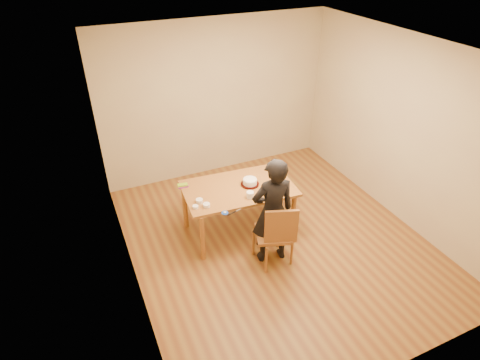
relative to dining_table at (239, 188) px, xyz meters
name	(u,v)px	position (x,y,z in m)	size (l,w,h in m)	color
room_shell	(269,148)	(0.39, -0.12, 0.62)	(4.00, 4.50, 2.70)	brown
dining_table	(239,188)	(0.00, 0.00, 0.00)	(1.54, 0.92, 0.04)	brown
dining_chair	(273,233)	(0.15, -0.78, -0.28)	(0.44, 0.44, 0.04)	brown
cake_plate	(250,184)	(0.17, 0.00, 0.03)	(0.26, 0.26, 0.02)	red
cake	(250,182)	(0.17, 0.00, 0.07)	(0.20, 0.20, 0.06)	white
frosting_dome	(250,179)	(0.17, 0.00, 0.12)	(0.20, 0.20, 0.03)	white
frosting_tub	(250,195)	(0.04, -0.29, 0.06)	(0.10, 0.10, 0.09)	white
frosting_lid	(225,213)	(-0.40, -0.47, 0.02)	(0.09, 0.09, 0.01)	#183CA0
frosting_dollop	(225,212)	(-0.40, -0.47, 0.04)	(0.04, 0.04, 0.02)	white
ramekin_green	(206,205)	(-0.57, -0.24, 0.04)	(0.09, 0.09, 0.04)	white
ramekin_yellow	(199,201)	(-0.62, -0.11, 0.04)	(0.09, 0.09, 0.04)	white
ramekin_multi	(195,207)	(-0.71, -0.22, 0.04)	(0.08, 0.08, 0.04)	white
candy_box_pink	(183,186)	(-0.71, 0.33, 0.03)	(0.14, 0.07, 0.02)	#C12D82
candy_box_green	(183,185)	(-0.71, 0.33, 0.05)	(0.14, 0.07, 0.02)	#3E951B
spatula	(232,213)	(-0.33, -0.52, 0.02)	(0.14, 0.01, 0.01)	black
person	(273,212)	(0.15, -0.73, 0.04)	(0.56, 0.37, 1.55)	black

